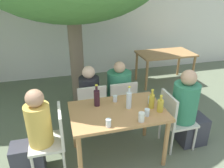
# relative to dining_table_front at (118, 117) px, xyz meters

# --- Properties ---
(ground_plane) EXTENTS (30.00, 30.00, 0.00)m
(ground_plane) POSITION_rel_dining_table_front_xyz_m (0.00, 0.00, -0.67)
(ground_plane) COLOR #667056
(cafe_building_wall) EXTENTS (10.00, 0.08, 2.80)m
(cafe_building_wall) POSITION_rel_dining_table_front_xyz_m (0.00, 3.32, 0.73)
(cafe_building_wall) COLOR white
(cafe_building_wall) RESTS_ON ground_plane
(dining_table_front) EXTENTS (1.26, 0.80, 0.77)m
(dining_table_front) POSITION_rel_dining_table_front_xyz_m (0.00, 0.00, 0.00)
(dining_table_front) COLOR #B27F4C
(dining_table_front) RESTS_ON ground_plane
(dining_table_back) EXTENTS (1.34, 0.78, 0.77)m
(dining_table_back) POSITION_rel_dining_table_front_xyz_m (1.87, 2.24, 0.00)
(dining_table_back) COLOR #B27F4C
(dining_table_back) RESTS_ON ground_plane
(patio_chair_0) EXTENTS (0.44, 0.44, 0.90)m
(patio_chair_0) POSITION_rel_dining_table_front_xyz_m (-0.86, 0.00, -0.16)
(patio_chair_0) COLOR beige
(patio_chair_0) RESTS_ON ground_plane
(patio_chair_1) EXTENTS (0.44, 0.44, 0.90)m
(patio_chair_1) POSITION_rel_dining_table_front_xyz_m (0.86, 0.00, -0.16)
(patio_chair_1) COLOR beige
(patio_chair_1) RESTS_ON ground_plane
(patio_chair_2) EXTENTS (0.44, 0.44, 0.90)m
(patio_chair_2) POSITION_rel_dining_table_front_xyz_m (-0.25, 0.63, -0.16)
(patio_chair_2) COLOR beige
(patio_chair_2) RESTS_ON ground_plane
(patio_chair_3) EXTENTS (0.44, 0.44, 0.90)m
(patio_chair_3) POSITION_rel_dining_table_front_xyz_m (0.25, 0.63, -0.16)
(patio_chair_3) COLOR beige
(patio_chair_3) RESTS_ON ground_plane
(person_seated_0) EXTENTS (0.55, 0.30, 1.20)m
(person_seated_0) POSITION_rel_dining_table_front_xyz_m (-1.10, -0.00, -0.14)
(person_seated_0) COLOR #383842
(person_seated_0) RESTS_ON ground_plane
(person_seated_1) EXTENTS (0.58, 0.37, 1.24)m
(person_seated_1) POSITION_rel_dining_table_front_xyz_m (1.09, -0.00, -0.11)
(person_seated_1) COLOR #383842
(person_seated_1) RESTS_ON ground_plane
(person_seated_2) EXTENTS (0.33, 0.56, 1.14)m
(person_seated_2) POSITION_rel_dining_table_front_xyz_m (-0.25, 0.87, -0.17)
(person_seated_2) COLOR #383842
(person_seated_2) RESTS_ON ground_plane
(person_seated_3) EXTENTS (0.40, 0.60, 1.17)m
(person_seated_3) POSITION_rel_dining_table_front_xyz_m (0.25, 0.86, -0.14)
(person_seated_3) COLOR #383842
(person_seated_3) RESTS_ON ground_plane
(water_bottle_0) EXTENTS (0.07, 0.07, 0.32)m
(water_bottle_0) POSITION_rel_dining_table_front_xyz_m (0.16, 0.02, 0.22)
(water_bottle_0) COLOR silver
(water_bottle_0) RESTS_ON dining_table_front
(oil_cruet_1) EXTENTS (0.07, 0.07, 0.27)m
(oil_cruet_1) POSITION_rel_dining_table_front_xyz_m (0.46, -0.05, 0.21)
(oil_cruet_1) COLOR gold
(oil_cruet_1) RESTS_ON dining_table_front
(wine_bottle_2) EXTENTS (0.08, 0.08, 0.31)m
(wine_bottle_2) POSITION_rel_dining_table_front_xyz_m (-0.24, 0.20, 0.22)
(wine_bottle_2) COLOR #331923
(wine_bottle_2) RESTS_ON dining_table_front
(oil_cruet_3) EXTENTS (0.08, 0.08, 0.24)m
(oil_cruet_3) POSITION_rel_dining_table_front_xyz_m (0.53, -0.17, 0.19)
(oil_cruet_3) COLOR gold
(oil_cruet_3) RESTS_ON dining_table_front
(drinking_glass_0) EXTENTS (0.06, 0.06, 0.09)m
(drinking_glass_0) POSITION_rel_dining_table_front_xyz_m (0.03, 0.24, 0.14)
(drinking_glass_0) COLOR white
(drinking_glass_0) RESTS_ON dining_table_front
(drinking_glass_1) EXTENTS (0.07, 0.07, 0.10)m
(drinking_glass_1) POSITION_rel_dining_table_front_xyz_m (0.50, 0.06, 0.15)
(drinking_glass_1) COLOR silver
(drinking_glass_1) RESTS_ON dining_table_front
(drinking_glass_2) EXTENTS (0.07, 0.07, 0.10)m
(drinking_glass_2) POSITION_rel_dining_table_front_xyz_m (0.32, -0.22, 0.15)
(drinking_glass_2) COLOR silver
(drinking_glass_2) RESTS_ON dining_table_front
(drinking_glass_3) EXTENTS (0.08, 0.08, 0.12)m
(drinking_glass_3) POSITION_rel_dining_table_front_xyz_m (0.20, -0.32, 0.16)
(drinking_glass_3) COLOR silver
(drinking_glass_3) RESTS_ON dining_table_front
(drinking_glass_4) EXTENTS (0.06, 0.06, 0.10)m
(drinking_glass_4) POSITION_rel_dining_table_front_xyz_m (-0.21, -0.32, 0.15)
(drinking_glass_4) COLOR white
(drinking_glass_4) RESTS_ON dining_table_front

